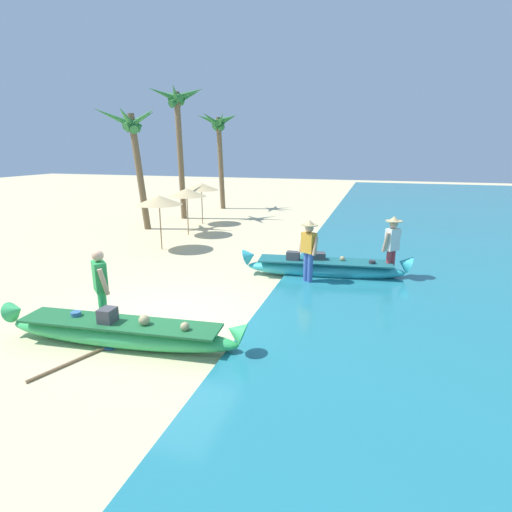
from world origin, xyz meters
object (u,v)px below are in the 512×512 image
at_px(paddle, 85,356).
at_px(person_tourist_customer, 101,285).
at_px(person_vendor_hatted, 309,248).
at_px(palm_tree_mid_cluster, 218,130).
at_px(boat_green_foreground, 120,332).
at_px(palm_tree_leaning_seaward, 178,114).
at_px(boat_cyan_midground, 324,268).
at_px(person_vendor_assistant, 392,244).
at_px(palm_tree_tall_inland, 132,133).

bearing_deg(paddle, person_tourist_customer, 110.51).
relative_size(person_vendor_hatted, palm_tree_mid_cluster, 0.32).
bearing_deg(boat_green_foreground, palm_tree_leaning_seaward, 112.04).
bearing_deg(boat_cyan_midground, person_vendor_assistant, 9.44).
relative_size(palm_tree_leaning_seaward, paddle, 4.25).
relative_size(boat_green_foreground, person_tourist_customer, 2.95).
bearing_deg(palm_tree_leaning_seaward, person_vendor_hatted, -47.23).
xyz_separation_m(boat_green_foreground, palm_tree_mid_cluster, (-4.68, 16.68, 4.20)).
xyz_separation_m(boat_cyan_midground, palm_tree_mid_cluster, (-7.70, 11.58, 4.18)).
height_order(palm_tree_tall_inland, paddle, palm_tree_tall_inland).
height_order(person_tourist_customer, palm_tree_mid_cluster, palm_tree_mid_cluster).
xyz_separation_m(person_vendor_hatted, palm_tree_leaning_seaward, (-7.91, 8.55, 4.07)).
relative_size(person_vendor_hatted, palm_tree_tall_inland, 0.33).
height_order(person_tourist_customer, paddle, person_tourist_customer).
xyz_separation_m(boat_green_foreground, person_vendor_hatted, (2.69, 4.35, 0.75)).
bearing_deg(paddle, person_vendor_hatted, 58.57).
bearing_deg(boat_cyan_midground, person_vendor_hatted, -113.29).
relative_size(person_tourist_customer, palm_tree_leaning_seaward, 0.25).
bearing_deg(paddle, palm_tree_tall_inland, 117.93).
xyz_separation_m(boat_cyan_midground, paddle, (-3.33, -5.68, -0.25)).
height_order(person_tourist_customer, palm_tree_tall_inland, palm_tree_tall_inland).
distance_m(person_vendor_hatted, paddle, 5.86).
distance_m(boat_green_foreground, person_vendor_hatted, 5.17).
bearing_deg(person_vendor_hatted, person_vendor_assistant, 26.74).
bearing_deg(person_vendor_hatted, boat_green_foreground, -121.73).
distance_m(person_tourist_customer, palm_tree_leaning_seaward, 13.80).
bearing_deg(person_vendor_hatted, palm_tree_tall_inland, 147.15).
bearing_deg(boat_green_foreground, person_vendor_assistant, 48.58).
bearing_deg(boat_green_foreground, person_vendor_hatted, 58.27).
distance_m(palm_tree_tall_inland, palm_tree_mid_cluster, 6.92).
bearing_deg(person_vendor_hatted, palm_tree_leaning_seaward, 132.77).
relative_size(boat_cyan_midground, paddle, 3.08).
distance_m(person_vendor_assistant, paddle, 7.90).
bearing_deg(boat_green_foreground, palm_tree_mid_cluster, 105.68).
distance_m(person_vendor_hatted, person_tourist_customer, 5.13).
xyz_separation_m(person_vendor_assistant, palm_tree_leaning_seaward, (-9.97, 7.51, 4.05)).
distance_m(boat_cyan_midground, person_vendor_assistant, 1.91).
relative_size(palm_tree_leaning_seaward, palm_tree_mid_cluster, 1.17).
bearing_deg(person_tourist_customer, boat_cyan_midground, 50.60).
xyz_separation_m(person_tourist_customer, palm_tree_tall_inland, (-5.13, 9.34, 3.19)).
relative_size(person_vendor_assistant, paddle, 1.17).
bearing_deg(person_vendor_hatted, paddle, -121.43).
distance_m(boat_green_foreground, person_vendor_assistant, 7.22).
relative_size(boat_green_foreground, boat_cyan_midground, 1.03).
bearing_deg(person_vendor_assistant, boat_cyan_midground, -170.56).
bearing_deg(person_vendor_assistant, boat_green_foreground, -131.42).
height_order(person_vendor_hatted, person_tourist_customer, person_vendor_hatted).
bearing_deg(boat_green_foreground, boat_cyan_midground, 59.43).
xyz_separation_m(person_tourist_customer, palm_tree_mid_cluster, (-3.94, 16.15, 3.55)).
relative_size(palm_tree_mid_cluster, paddle, 3.63).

